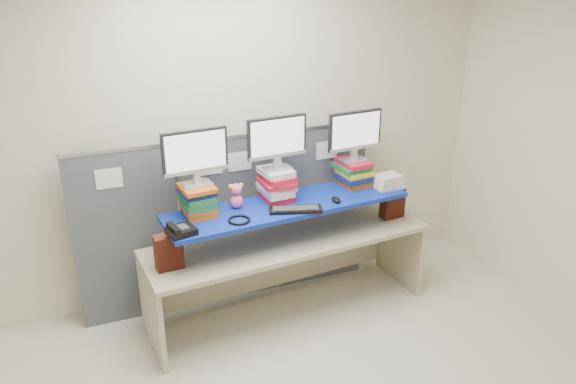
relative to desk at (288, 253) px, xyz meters
name	(u,v)px	position (x,y,z in m)	size (l,w,h in m)	color
room	(316,246)	(-0.38, -1.36, 0.82)	(5.00, 4.00, 2.80)	beige
cubicle_partition	(230,219)	(-0.38, 0.42, 0.19)	(2.60, 0.06, 1.53)	#43494F
desk	(288,253)	(0.00, 0.00, 0.00)	(2.43, 0.88, 0.73)	tan
brick_pier_left	(169,252)	(-1.00, -0.13, 0.28)	(0.20, 0.11, 0.27)	maroon
brick_pier_right	(392,203)	(1.01, 0.03, 0.28)	(0.20, 0.11, 0.27)	maroon
blue_board	(288,205)	(0.00, 0.00, 0.44)	(2.01, 0.50, 0.04)	#0B2095
book_stack_left	(198,200)	(-0.72, 0.06, 0.58)	(0.27, 0.32, 0.24)	#B25410
book_stack_center	(276,184)	(-0.05, 0.12, 0.59)	(0.28, 0.32, 0.26)	red
book_stack_right	(353,172)	(0.68, 0.17, 0.57)	(0.29, 0.33, 0.22)	#B25410
monitor_left	(195,154)	(-0.71, 0.06, 0.95)	(0.50, 0.16, 0.43)	#B7B7BC
monitor_center	(277,140)	(-0.05, 0.12, 0.96)	(0.50, 0.16, 0.43)	#B7B7BC
monitor_right	(355,133)	(0.68, 0.17, 0.92)	(0.50, 0.16, 0.43)	#B7B7BC
keyboard	(296,209)	(0.00, -0.15, 0.47)	(0.44, 0.25, 0.03)	black
mouse	(336,200)	(0.38, -0.11, 0.47)	(0.06, 0.11, 0.03)	black
desk_phone	(180,230)	(-0.92, -0.22, 0.48)	(0.22, 0.21, 0.08)	black
headset	(239,220)	(-0.46, -0.17, 0.46)	(0.17, 0.17, 0.02)	black
plush_toy	(236,196)	(-0.41, 0.07, 0.56)	(0.12, 0.09, 0.21)	pink
binder_stack	(388,181)	(0.93, 0.00, 0.51)	(0.24, 0.20, 0.11)	beige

